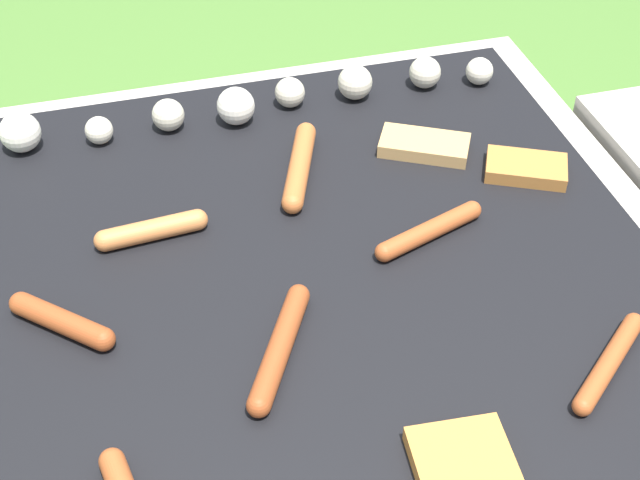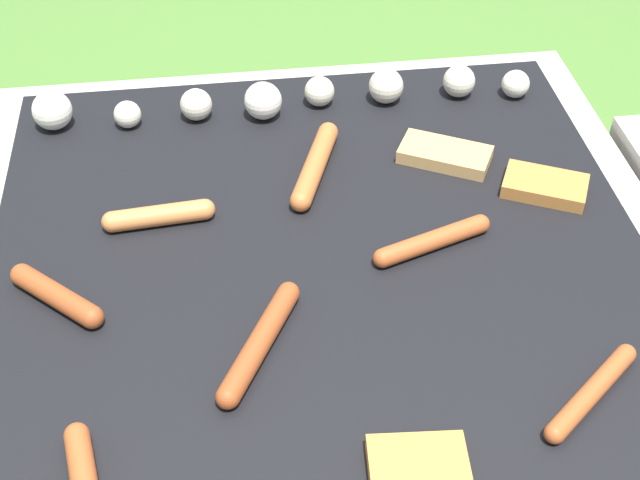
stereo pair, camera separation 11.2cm
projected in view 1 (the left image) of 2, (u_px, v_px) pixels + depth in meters
The scene contains 12 objects.
ground_plane at pixel (320, 439), 1.41m from camera, with size 14.00×14.00×0.00m, color #47702D.
grill at pixel (320, 356), 1.27m from camera, with size 0.95×0.95×0.41m.
sausage_mid_left at pixel (429, 231), 1.15m from camera, with size 0.16×0.07×0.02m.
sausage_back_right at pixel (280, 347), 1.00m from camera, with size 0.11×0.17×0.03m.
sausage_front_left at pixel (609, 362), 0.99m from camera, with size 0.14×0.12×0.02m.
sausage_front_center at pixel (299, 166), 1.25m from camera, with size 0.09×0.18×0.03m.
sausage_front_right at pixel (152, 230), 1.15m from camera, with size 0.15×0.04×0.03m.
sausage_back_center at pixel (61, 321), 1.03m from camera, with size 0.12×0.11×0.03m.
bread_slice_right at pixel (526, 168), 1.25m from camera, with size 0.13×0.11×0.02m.
bread_slice_center at pixel (424, 145), 1.29m from camera, with size 0.14×0.12×0.02m.
bread_slice_left at pixel (462, 460), 0.89m from camera, with size 0.11×0.09×0.02m.
mushroom_row at pixel (248, 101), 1.35m from camera, with size 0.76×0.07×0.06m.
Camera 1 is at (-0.22, -0.80, 1.18)m, focal length 50.00 mm.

